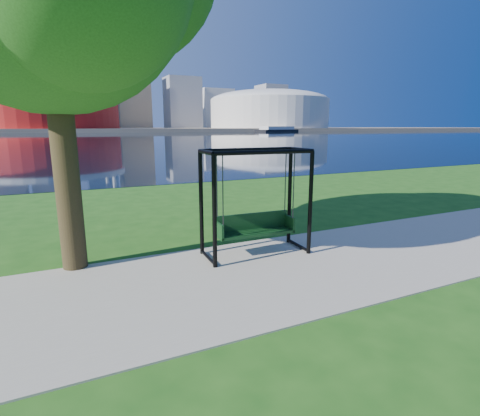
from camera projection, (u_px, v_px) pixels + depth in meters
ground at (243, 267)px, 7.91m from camera, size 900.00×900.00×0.00m
path at (254, 275)px, 7.46m from camera, size 120.00×4.00×0.03m
river at (73, 138)px, 97.93m from camera, size 900.00×180.00×0.02m
far_bank at (64, 129)px, 277.76m from camera, size 900.00×228.00×2.00m
stadium at (43, 106)px, 208.09m from camera, size 83.00×83.00×32.00m
arena at (269, 108)px, 268.55m from camera, size 84.00×84.00×26.56m
skyline at (52, 82)px, 280.38m from camera, size 392.00×66.00×96.50m
swing at (255, 205)px, 8.46m from camera, size 2.43×1.15×2.43m
barge at (277, 129)px, 220.00m from camera, size 32.17×19.05×3.13m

